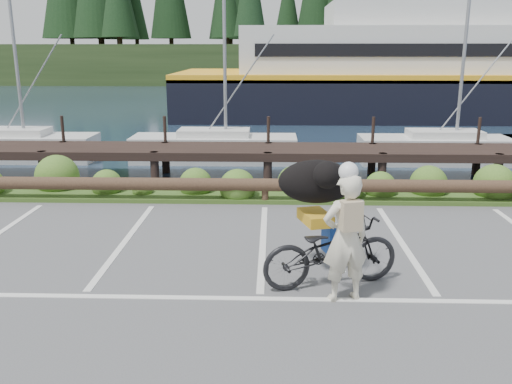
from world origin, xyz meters
TOP-DOWN VIEW (x-y plane):
  - ground at (0.00, 0.00)m, footprint 72.00×72.00m
  - harbor_backdrop at (0.40, 78.42)m, footprint 170.00×160.00m
  - vegetation_strip at (0.00, 5.30)m, footprint 34.00×1.60m
  - log_rail at (0.00, 4.60)m, footprint 32.00×0.30m
  - bicycle at (1.06, 0.12)m, footprint 2.27×1.33m
  - cyclist at (1.21, -0.36)m, footprint 0.78×0.63m
  - dog at (0.87, 0.78)m, footprint 0.91×1.33m

SIDE VIEW (x-z plane):
  - harbor_backdrop at x=0.40m, z-range -15.00..15.00m
  - ground at x=0.00m, z-range 0.00..0.00m
  - log_rail at x=0.00m, z-range -0.30..0.30m
  - vegetation_strip at x=0.00m, z-range 0.00..0.10m
  - bicycle at x=1.06m, z-range 0.00..1.13m
  - cyclist at x=1.21m, z-range 0.00..1.88m
  - dog at x=0.87m, z-range 1.13..1.83m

